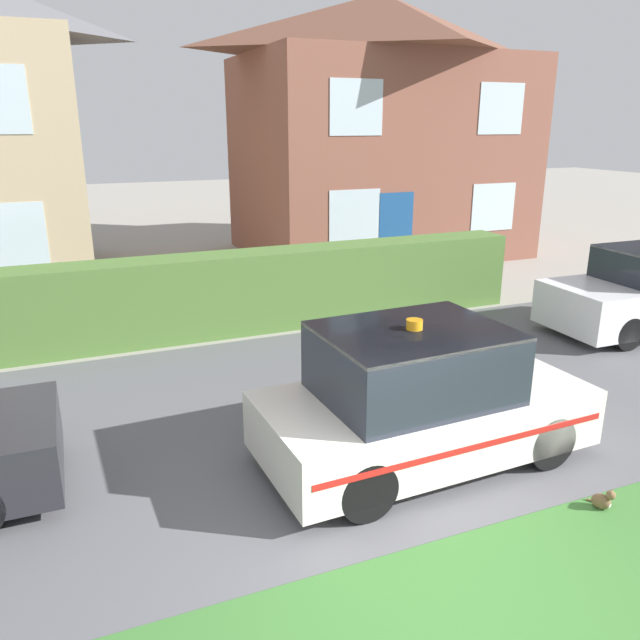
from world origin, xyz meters
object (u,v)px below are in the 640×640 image
police_car (420,399)px  cat (603,500)px  house_right (379,127)px  wheelie_bin (26,305)px

police_car → cat: (1.25, -1.61, -0.68)m
house_right → wheelie_bin: size_ratio=6.86×
house_right → wheelie_bin: house_right is taller
police_car → cat: 2.15m
cat → house_right: 14.11m
wheelie_bin → cat: bearing=-59.3°
cat → wheelie_bin: (-5.59, 8.27, 0.50)m
cat → house_right: house_right is taller
police_car → wheelie_bin: (-4.35, 6.66, -0.18)m
house_right → police_car: bearing=-115.3°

